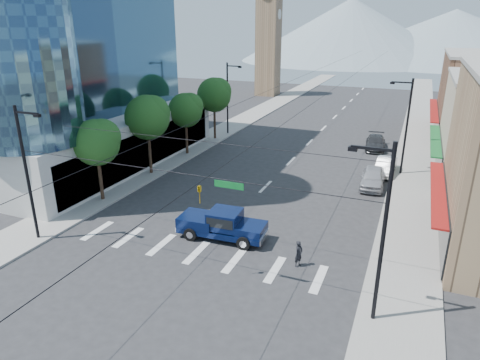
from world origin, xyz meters
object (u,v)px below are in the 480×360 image
Objects in this scene: parked_car_mid at (385,166)px; parked_car_far at (375,143)px; pickup_truck at (222,224)px; pedestrian at (299,254)px; parked_car_near at (373,178)px.

parked_car_mid is 8.62m from parked_car_far.
pickup_truck is 1.16× the size of parked_car_far.
parked_car_mid reaches higher than parked_car_far.
pedestrian reaches higher than parked_car_mid.
parked_car_near is at bearing -96.63° from parked_car_mid.
pedestrian reaches higher than parked_car_far.
parked_car_mid is at bearing 11.04° from pedestrian.
pickup_truck reaches higher than parked_car_far.
pedestrian is 0.31× the size of parked_car_far.
parked_car_near is 4.14m from parked_car_mid.
pedestrian is 27.70m from parked_car_far.
parked_car_mid is (0.74, 4.07, -0.08)m from parked_car_near.
pedestrian is 0.35× the size of parked_car_mid.
parked_car_near reaches higher than pedestrian.
parked_car_near is at bearing -90.19° from parked_car_far.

